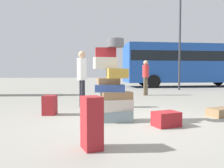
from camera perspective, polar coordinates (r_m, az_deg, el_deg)
The scene contains 10 objects.
ground_plane at distance 5.30m, azimuth 4.49°, elevation -9.11°, with size 80.00×80.00×0.00m, color gray.
suitcase_tower at distance 5.21m, azimuth 0.25°, elevation -1.28°, with size 0.89×0.60×1.84m.
suitcase_maroon_foreground_near at distance 4.92m, azimuth 13.10°, elevation -8.34°, with size 0.51×0.38×0.30m, color maroon.
suitcase_maroon_behind_tower at distance 6.25m, azimuth -14.98°, elevation -5.00°, with size 0.31×0.34×0.50m, color maroon.
suitcase_maroon_foreground_far at distance 3.39m, azimuth -4.99°, elevation -9.42°, with size 0.25×0.33×0.76m, color maroon.
suitcase_brown_right_side at distance 6.48m, azimuth 25.24°, elevation -6.23°, with size 0.71×0.41×0.21m, color olive.
person_bearded_onlooker at distance 11.16m, azimuth 8.24°, elevation 2.35°, with size 0.30×0.30×1.66m.
person_tourist_with_camera at distance 7.28m, azimuth -7.34°, elevation 2.47°, with size 0.30×0.33×1.75m.
parked_bus at distance 18.64m, azimuth 18.37°, elevation 5.05°, with size 9.86×2.97×3.15m.
lamp_post at distance 15.13m, azimuth 16.30°, elevation 14.25°, with size 0.36×0.36×6.31m.
Camera 1 is at (-0.97, -5.09, 1.11)m, focal length 37.39 mm.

